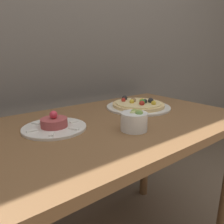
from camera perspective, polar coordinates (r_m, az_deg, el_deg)
name	(u,v)px	position (r m, az deg, el deg)	size (l,w,h in m)	color
back_wall	(57,11)	(1.36, -14.06, 24.19)	(8.00, 0.05, 2.60)	slate
dining_table	(112,146)	(1.01, 0.08, -8.77)	(1.23, 0.73, 0.79)	brown
pizza_plate	(138,105)	(1.19, 6.90, 1.79)	(0.34, 0.34, 0.06)	silver
tartare_plate	(54,125)	(0.89, -14.83, -3.43)	(0.25, 0.25, 0.07)	silver
small_bowl	(134,120)	(0.85, 5.87, -2.18)	(0.10, 0.10, 0.08)	white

